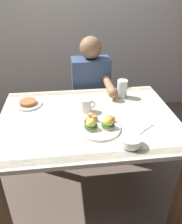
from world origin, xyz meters
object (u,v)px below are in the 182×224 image
(water_glass_near, at_px, (122,90))
(diner_person, at_px, (91,91))
(side_plate, at_px, (28,103))
(fruit_bowl, at_px, (131,141))
(coffee_mug, at_px, (86,105))
(dining_table, at_px, (88,130))
(fork, at_px, (144,130))
(eggs_benedict_plate, at_px, (99,126))

(water_glass_near, height_order, diner_person, diner_person)
(side_plate, bearing_deg, diner_person, 35.61)
(water_glass_near, bearing_deg, diner_person, 121.76)
(fruit_bowl, relative_size, coffee_mug, 1.08)
(side_plate, bearing_deg, coffee_mug, -18.98)
(dining_table, relative_size, fork, 8.75)
(coffee_mug, xyz_separation_m, side_plate, (-0.42, 0.14, -0.04))
(dining_table, relative_size, diner_person, 1.05)
(fork, bearing_deg, side_plate, 150.74)
(fruit_bowl, bearing_deg, diner_person, 96.32)
(dining_table, xyz_separation_m, water_glass_near, (0.30, 0.28, 0.17))
(fork, bearing_deg, eggs_benedict_plate, 170.15)
(water_glass_near, bearing_deg, coffee_mug, -147.73)
(fruit_bowl, height_order, diner_person, diner_person)
(diner_person, bearing_deg, eggs_benedict_plate, -93.72)
(diner_person, bearing_deg, coffee_mug, -101.45)
(dining_table, bearing_deg, water_glass_near, 42.66)
(eggs_benedict_plate, relative_size, side_plate, 1.35)
(fruit_bowl, height_order, side_plate, fruit_bowl)
(dining_table, height_order, fork, fork)
(eggs_benedict_plate, bearing_deg, fruit_bowl, -50.84)
(fruit_bowl, bearing_deg, side_plate, 138.16)
(fork, bearing_deg, diner_person, 106.18)
(fruit_bowl, distance_m, coffee_mug, 0.47)
(coffee_mug, distance_m, water_glass_near, 0.36)
(water_glass_near, xyz_separation_m, diner_person, (-0.20, 0.32, -0.15))
(dining_table, distance_m, fork, 0.40)
(eggs_benedict_plate, xyz_separation_m, side_plate, (-0.47, 0.37, -0.01))
(eggs_benedict_plate, xyz_separation_m, diner_person, (0.05, 0.75, -0.11))
(dining_table, relative_size, fruit_bowl, 10.00)
(eggs_benedict_plate, height_order, coffee_mug, coffee_mug)
(dining_table, bearing_deg, coffee_mug, 93.03)
(fork, distance_m, diner_person, 0.83)
(dining_table, distance_m, fruit_bowl, 0.41)
(diner_person, bearing_deg, dining_table, -99.46)
(fork, xyz_separation_m, side_plate, (-0.75, 0.42, 0.01))
(water_glass_near, bearing_deg, fruit_bowl, -99.09)
(dining_table, xyz_separation_m, eggs_benedict_plate, (0.05, -0.15, 0.13))
(dining_table, bearing_deg, eggs_benedict_plate, -70.42)
(coffee_mug, distance_m, diner_person, 0.55)
(coffee_mug, bearing_deg, eggs_benedict_plate, -76.27)
(eggs_benedict_plate, xyz_separation_m, water_glass_near, (0.25, 0.42, 0.04))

